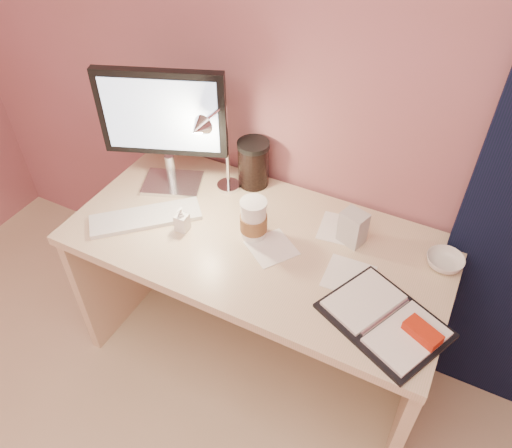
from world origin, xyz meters
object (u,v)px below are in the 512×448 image
at_px(monitor, 163,121).
at_px(bowl, 445,262).
at_px(desk, 266,267).
at_px(planner, 387,321).
at_px(coffee_cup, 254,220).
at_px(product_box, 353,228).
at_px(dark_jar, 253,165).
at_px(lotion_bottle, 182,219).
at_px(keyboard, 146,217).
at_px(desk_lamp, 213,148).

relative_size(monitor, bowl, 3.95).
bearing_deg(desk, bowl, 8.94).
distance_m(desk, bowl, 0.69).
height_order(planner, coffee_cup, coffee_cup).
bearing_deg(coffee_cup, product_box, 22.28).
bearing_deg(dark_jar, coffee_cup, -62.56).
xyz_separation_m(lotion_bottle, product_box, (0.58, 0.23, 0.01)).
bearing_deg(bowl, coffee_cup, -165.91).
xyz_separation_m(keyboard, planner, (0.96, -0.05, 0.01)).
bearing_deg(keyboard, planner, -46.11).
xyz_separation_m(monitor, planner, (0.99, -0.28, -0.29)).
bearing_deg(dark_jar, planner, -32.40).
height_order(planner, lotion_bottle, lotion_bottle).
bearing_deg(monitor, dark_jar, 8.03).
relative_size(monitor, dark_jar, 2.87).
relative_size(desk, dark_jar, 7.87).
height_order(desk, keyboard, keyboard).
bearing_deg(lotion_bottle, monitor, 132.29).
bearing_deg(desk, lotion_bottle, -150.00).
height_order(planner, desk_lamp, desk_lamp).
xyz_separation_m(monitor, lotion_bottle, (0.19, -0.21, -0.25)).
bearing_deg(monitor, coffee_cup, -35.86).
relative_size(bowl, dark_jar, 0.73).
bearing_deg(coffee_cup, desk, 70.39).
distance_m(monitor, dark_jar, 0.40).
height_order(desk, coffee_cup, coffee_cup).
xyz_separation_m(coffee_cup, product_box, (0.33, 0.14, -0.01)).
distance_m(keyboard, lotion_bottle, 0.16).
bearing_deg(desk, coffee_cup, -109.61).
xyz_separation_m(coffee_cup, desk_lamp, (-0.22, 0.10, 0.18)).
xyz_separation_m(monitor, dark_jar, (0.29, 0.17, -0.22)).
bearing_deg(dark_jar, desk_lamp, -112.41).
distance_m(keyboard, planner, 0.96).
relative_size(product_box, desk_lamp, 0.32).
xyz_separation_m(desk, lotion_bottle, (-0.27, -0.16, 0.28)).
bearing_deg(product_box, planner, -36.20).
relative_size(monitor, keyboard, 1.22).
bearing_deg(lotion_bottle, bowl, 15.85).
bearing_deg(desk_lamp, monitor, 179.78).
distance_m(lotion_bottle, desk_lamp, 0.28).
xyz_separation_m(planner, dark_jar, (-0.70, 0.44, 0.07)).
relative_size(planner, dark_jar, 2.49).
xyz_separation_m(keyboard, bowl, (1.07, 0.28, 0.01)).
xyz_separation_m(lotion_bottle, dark_jar, (0.11, 0.37, 0.04)).
height_order(desk, bowl, bowl).
bearing_deg(coffee_cup, dark_jar, 117.44).
relative_size(monitor, coffee_cup, 3.16).
bearing_deg(bowl, planner, -107.90).
relative_size(keyboard, planner, 0.95).
relative_size(dark_jar, product_box, 1.36).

